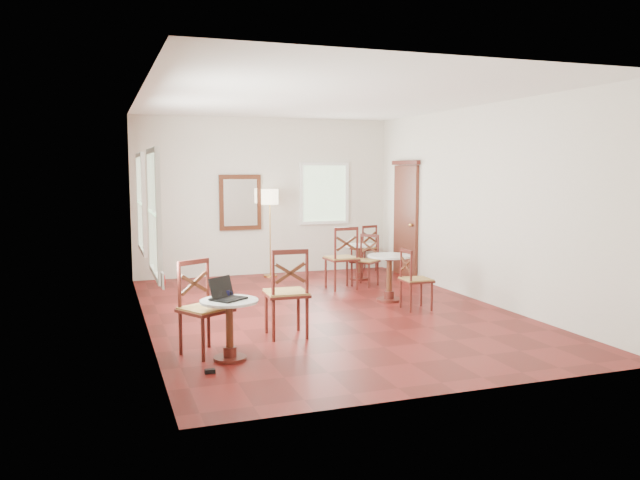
# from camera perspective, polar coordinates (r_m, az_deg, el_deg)

# --- Properties ---
(ground) EXTENTS (7.00, 7.00, 0.00)m
(ground) POSITION_cam_1_polar(r_m,az_deg,el_deg) (9.10, 0.63, -6.47)
(ground) COLOR #5A120F
(ground) RESTS_ON ground
(room_shell) EXTENTS (5.02, 7.02, 3.01)m
(room_shell) POSITION_cam_1_polar(r_m,az_deg,el_deg) (9.11, -0.30, 5.54)
(room_shell) COLOR beige
(room_shell) RESTS_ON ground
(cafe_table_near) EXTENTS (0.62, 0.62, 0.65)m
(cafe_table_near) POSITION_cam_1_polar(r_m,az_deg,el_deg) (6.83, -8.18, -7.42)
(cafe_table_near) COLOR #4C1913
(cafe_table_near) RESTS_ON ground
(cafe_table_mid) EXTENTS (0.68, 0.68, 0.72)m
(cafe_table_mid) POSITION_cam_1_polar(r_m,az_deg,el_deg) (9.79, 6.28, -2.94)
(cafe_table_mid) COLOR #4C1913
(cafe_table_mid) RESTS_ON ground
(cafe_table_back) EXTENTS (0.61, 0.61, 0.65)m
(cafe_table_back) POSITION_cam_1_polar(r_m,az_deg,el_deg) (11.64, 3.55, -1.63)
(cafe_table_back) COLOR #4C1913
(cafe_table_back) RESTS_ON ground
(chair_near_a) EXTENTS (0.52, 0.52, 1.09)m
(chair_near_a) POSITION_cam_1_polar(r_m,az_deg,el_deg) (7.67, -3.02, -4.77)
(chair_near_a) COLOR #4C1913
(chair_near_a) RESTS_ON ground
(chair_near_b) EXTENTS (0.65, 0.65, 1.04)m
(chair_near_b) POSITION_cam_1_polar(r_m,az_deg,el_deg) (7.07, -10.45, -6.05)
(chair_near_b) COLOR #4C1913
(chair_near_b) RESTS_ON ground
(chair_mid_a) EXTENTS (0.52, 0.52, 1.07)m
(chair_mid_a) POSITION_cam_1_polar(r_m,az_deg,el_deg) (10.70, 2.00, -1.62)
(chair_mid_a) COLOR #4C1913
(chair_mid_a) RESTS_ON ground
(chair_mid_b) EXTENTS (0.42, 0.42, 0.89)m
(chair_mid_b) POSITION_cam_1_polar(r_m,az_deg,el_deg) (9.26, 8.55, -3.53)
(chair_mid_b) COLOR #4C1913
(chair_mid_b) RESTS_ON ground
(chair_back_a) EXTENTS (0.53, 0.53, 0.92)m
(chair_back_a) POSITION_cam_1_polar(r_m,az_deg,el_deg) (12.65, 4.05, -0.72)
(chair_back_a) COLOR #4C1913
(chair_back_a) RESTS_ON ground
(chair_back_b) EXTENTS (0.58, 0.58, 0.89)m
(chair_back_b) POSITION_cam_1_polar(r_m,az_deg,el_deg) (11.05, 4.14, -1.85)
(chair_back_b) COLOR #4C1913
(chair_back_b) RESTS_ON ground
(floor_lamp) EXTENTS (0.32, 0.32, 1.66)m
(floor_lamp) POSITION_cam_1_polar(r_m,az_deg,el_deg) (11.89, -4.55, 3.38)
(floor_lamp) COLOR #BF8C3F
(floor_lamp) RESTS_ON ground
(laptop) EXTENTS (0.42, 0.41, 0.23)m
(laptop) POSITION_cam_1_polar(r_m,az_deg,el_deg) (6.80, -8.48, -4.84)
(laptop) COLOR black
(laptop) RESTS_ON cafe_table_near
(mouse) EXTENTS (0.11, 0.08, 0.04)m
(mouse) POSITION_cam_1_polar(r_m,az_deg,el_deg) (6.75, -9.70, -5.29)
(mouse) COLOR black
(mouse) RESTS_ON cafe_table_near
(navy_mug) EXTENTS (0.10, 0.07, 0.08)m
(navy_mug) POSITION_cam_1_polar(r_m,az_deg,el_deg) (6.91, -8.41, -4.82)
(navy_mug) COLOR #100F33
(navy_mug) RESTS_ON cafe_table_near
(water_glass) EXTENTS (0.06, 0.06, 0.10)m
(water_glass) POSITION_cam_1_polar(r_m,az_deg,el_deg) (6.79, -8.98, -4.94)
(water_glass) COLOR white
(water_glass) RESTS_ON cafe_table_near
(power_adapter) EXTENTS (0.10, 0.06, 0.04)m
(power_adapter) POSITION_cam_1_polar(r_m,az_deg,el_deg) (6.53, -9.92, -11.59)
(power_adapter) COLOR black
(power_adapter) RESTS_ON ground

